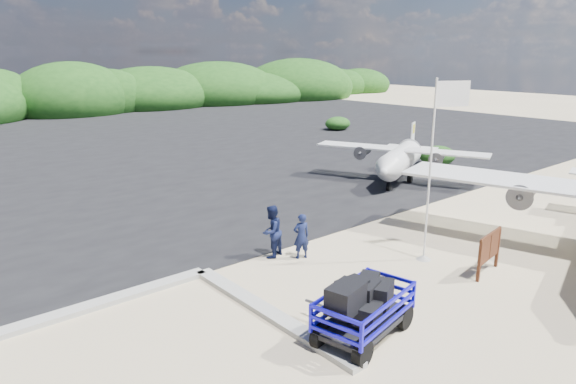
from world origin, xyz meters
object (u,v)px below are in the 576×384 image
signboard (487,274)px  aircraft_large (296,137)px  flagpole (423,259)px  crew_b (271,232)px  crew_a (301,236)px  baggage_cart (363,337)px

signboard → aircraft_large: bearing=53.0°
flagpole → signboard: 2.17m
signboard → crew_b: crew_b is taller
flagpole → signboard: flagpole is taller
signboard → crew_a: crew_a is taller
signboard → crew_b: 7.39m
flagpole → crew_b: bearing=137.4°
crew_b → aircraft_large: bearing=-150.9°
baggage_cart → aircraft_large: size_ratio=0.19×
signboard → crew_a: size_ratio=1.09×
baggage_cart → crew_a: bearing=53.9°
crew_a → flagpole: bearing=156.4°
crew_b → crew_a: bearing=115.5°
crew_a → signboard: bearing=145.7°
aircraft_large → signboard: bearing=45.6°
crew_b → aircraft_large: size_ratio=0.12×
flagpole → aircraft_large: bearing=58.7°
signboard → crew_a: (-3.82, 4.97, 0.82)m
baggage_cart → crew_b: bearing=63.4°
flagpole → crew_a: flagpole is taller
signboard → crew_b: size_ratio=0.94×
flagpole → crew_b: (-3.97, 3.65, 0.95)m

